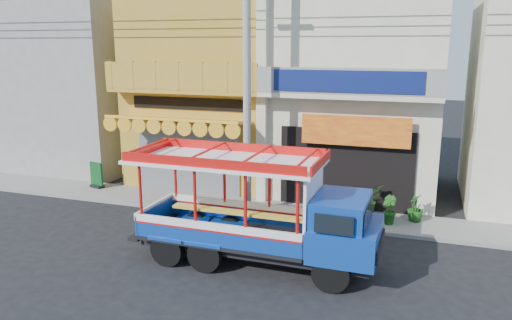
% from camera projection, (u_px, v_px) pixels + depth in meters
% --- Properties ---
extents(ground, '(90.00, 90.00, 0.00)m').
position_uv_depth(ground, '(241.00, 259.00, 13.55)').
color(ground, black).
rests_on(ground, ground).
extents(sidewalk, '(30.00, 2.00, 0.12)m').
position_uv_depth(sidewalk, '(282.00, 212.00, 17.23)').
color(sidewalk, slate).
rests_on(sidewalk, ground).
extents(shophouse_left, '(6.00, 7.50, 8.24)m').
position_uv_depth(shophouse_left, '(218.00, 83.00, 21.23)').
color(shophouse_left, '#A58C24').
rests_on(shophouse_left, ground).
extents(shophouse_right, '(6.00, 6.75, 8.24)m').
position_uv_depth(shophouse_right, '(360.00, 87.00, 19.35)').
color(shophouse_right, beige).
rests_on(shophouse_right, ground).
extents(party_pilaster, '(0.35, 0.30, 8.00)m').
position_uv_depth(party_pilaster, '(262.00, 94.00, 17.44)').
color(party_pilaster, beige).
rests_on(party_pilaster, ground).
extents(filler_building_left, '(6.00, 6.00, 7.60)m').
position_uv_depth(filler_building_left, '(82.00, 86.00, 23.53)').
color(filler_building_left, gray).
rests_on(filler_building_left, ground).
extents(utility_pole, '(28.00, 0.26, 9.00)m').
position_uv_depth(utility_pole, '(251.00, 66.00, 15.73)').
color(utility_pole, gray).
rests_on(utility_pole, ground).
extents(songthaew_truck, '(6.52, 2.27, 3.03)m').
position_uv_depth(songthaew_truck, '(272.00, 213.00, 12.79)').
color(songthaew_truck, black).
rests_on(songthaew_truck, ground).
extents(green_sign, '(0.66, 0.45, 1.03)m').
position_uv_depth(green_sign, '(97.00, 177.00, 19.86)').
color(green_sign, black).
rests_on(green_sign, sidewalk).
extents(potted_plant_a, '(1.25, 1.25, 1.06)m').
position_uv_depth(potted_plant_a, '(367.00, 199.00, 16.71)').
color(potted_plant_a, '#194D16').
rests_on(potted_plant_a, sidewalk).
extents(potted_plant_b, '(0.62, 0.64, 0.91)m').
position_uv_depth(potted_plant_b, '(389.00, 210.00, 15.81)').
color(potted_plant_b, '#194D16').
rests_on(potted_plant_b, sidewalk).
extents(potted_plant_c, '(0.55, 0.55, 0.91)m').
position_uv_depth(potted_plant_c, '(415.00, 207.00, 16.05)').
color(potted_plant_c, '#194D16').
rests_on(potted_plant_c, sidewalk).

